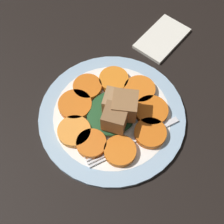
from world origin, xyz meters
TOP-DOWN VIEW (x-y plane):
  - table_slab at (0.00, 0.00)cm, footprint 120.00×120.00cm
  - plate at (0.00, 0.00)cm, footprint 29.14×29.14cm
  - carrot_slice_0 at (5.27, -5.70)cm, footprint 6.55×6.55cm
  - carrot_slice_1 at (7.70, -0.93)cm, footprint 6.39×6.39cm
  - carrot_slice_2 at (6.26, 4.70)cm, footprint 6.11×6.11cm
  - carrot_slice_3 at (1.40, 7.69)cm, footprint 5.93×5.93cm
  - carrot_slice_4 at (-3.32, 6.76)cm, footprint 6.68×6.68cm
  - carrot_slice_5 at (-7.66, 2.95)cm, footprint 6.35×6.35cm
  - carrot_slice_6 at (-7.45, -1.21)cm, footprint 5.66×5.66cm
  - carrot_slice_7 at (-5.20, -6.22)cm, footprint 5.99×5.99cm
  - carrot_slice_8 at (1.24, -8.36)cm, footprint 6.13×6.13cm
  - center_pile at (0.14, -0.84)cm, footprint 10.48×9.93cm
  - fork at (-2.14, -6.50)cm, footprint 18.59×9.26cm
  - napkin at (22.98, 4.00)cm, footprint 12.69×7.62cm

SIDE VIEW (x-z plane):
  - table_slab at x=0.00cm, z-range 0.00..2.00cm
  - napkin at x=22.98cm, z-range 2.00..2.80cm
  - plate at x=0.00cm, z-range 1.99..3.04cm
  - fork at x=-2.14cm, z-range 3.10..3.50cm
  - carrot_slice_0 at x=5.27cm, z-range 3.10..4.42cm
  - carrot_slice_1 at x=7.70cm, z-range 3.10..4.42cm
  - carrot_slice_2 at x=6.26cm, z-range 3.10..4.42cm
  - carrot_slice_3 at x=1.40cm, z-range 3.10..4.42cm
  - carrot_slice_4 at x=-3.32cm, z-range 3.10..4.42cm
  - carrot_slice_5 at x=-7.66cm, z-range 3.10..4.42cm
  - carrot_slice_6 at x=-7.45cm, z-range 3.10..4.42cm
  - carrot_slice_7 at x=-5.20cm, z-range 3.10..4.42cm
  - carrot_slice_8 at x=1.24cm, z-range 3.10..4.42cm
  - center_pile at x=0.14cm, z-range 2.59..8.86cm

